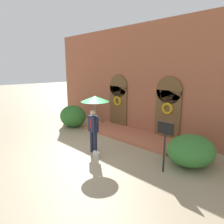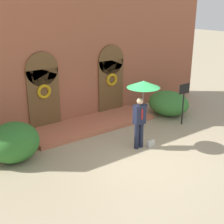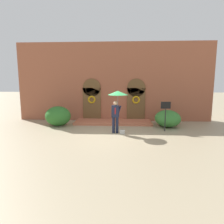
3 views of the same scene
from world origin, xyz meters
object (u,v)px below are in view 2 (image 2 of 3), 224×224
sign_post (184,97)px  shrub_left (14,142)px  person_with_umbrella (142,94)px  handbag (151,144)px  shrub_right (168,103)px

sign_post → shrub_left: sign_post is taller
person_with_umbrella → handbag: bearing=-34.0°
person_with_umbrella → shrub_right: (3.17, 1.78, -1.38)m
person_with_umbrella → sign_post: 2.93m
sign_post → shrub_right: (0.40, 1.18, -0.64)m
person_with_umbrella → shrub_right: size_ratio=1.23×
shrub_right → shrub_left: bearing=-178.7°
person_with_umbrella → sign_post: bearing=12.3°
shrub_left → shrub_right: bearing=1.3°
person_with_umbrella → shrub_left: 4.40m
handbag → sign_post: sign_post is taller
person_with_umbrella → handbag: size_ratio=8.44×
person_with_umbrella → sign_post: person_with_umbrella is taller
handbag → shrub_left: (-4.18, 1.82, 0.53)m
handbag → shrub_left: 4.59m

